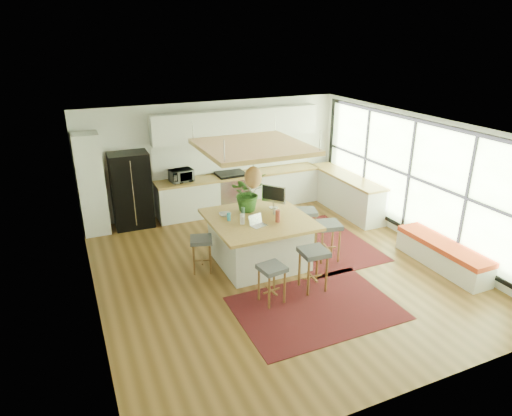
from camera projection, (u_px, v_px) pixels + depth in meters
name	position (u px, v px, depth m)	size (l,w,h in m)	color
floor	(276.00, 269.00, 8.55)	(7.00, 7.00, 0.00)	#573B19
ceiling	(279.00, 128.00, 7.56)	(7.00, 7.00, 0.00)	white
wall_back	(214.00, 157.00, 11.03)	(6.50, 6.50, 0.00)	silver
wall_front	(414.00, 303.00, 5.08)	(6.50, 6.50, 0.00)	silver
wall_left	(87.00, 233.00, 6.83)	(7.00, 7.00, 0.00)	silver
wall_right	(417.00, 180.00, 9.28)	(7.00, 7.00, 0.00)	silver
window_wall	(417.00, 178.00, 9.25)	(0.10, 6.20, 2.60)	black
pantry	(91.00, 184.00, 9.73)	(0.55, 0.60, 2.25)	silver
back_counter_base	(240.00, 192.00, 11.30)	(4.20, 0.60, 0.88)	silver
back_counter_top	(240.00, 175.00, 11.13)	(4.24, 0.64, 0.05)	olive
backsplash	(235.00, 155.00, 11.22)	(4.20, 0.02, 0.80)	white
upper_cabinets	(237.00, 124.00, 10.79)	(4.20, 0.34, 0.70)	silver
range	(231.00, 191.00, 11.19)	(0.76, 0.62, 1.00)	#A5A5AA
right_counter_base	(346.00, 194.00, 11.19)	(0.60, 2.50, 0.88)	silver
right_counter_top	(347.00, 176.00, 11.02)	(0.64, 2.54, 0.05)	olive
window_bench	(442.00, 255.00, 8.55)	(0.52, 2.00, 0.50)	silver
ceiling_panel	(253.00, 162.00, 8.03)	(1.86, 1.86, 0.80)	olive
rug_near	(316.00, 308.00, 7.32)	(2.60, 1.80, 0.01)	black
rug_right	(321.00, 243.00, 9.60)	(1.80, 2.60, 0.01)	black
fridge	(131.00, 188.00, 10.14)	(0.87, 0.68, 1.74)	black
island	(259.00, 240.00, 8.65)	(1.85, 1.85, 0.93)	olive
stool_near_left	(272.00, 283.00, 7.38)	(0.40, 0.40, 0.68)	#404347
stool_near_right	(313.00, 271.00, 7.75)	(0.45, 0.45, 0.77)	#404347
stool_right_front	(327.00, 243.00, 8.79)	(0.46, 0.46, 0.78)	#404347
stool_right_back	(305.00, 226.00, 9.56)	(0.43, 0.43, 0.72)	#404347
stool_left_side	(202.00, 253.00, 8.37)	(0.40, 0.40, 0.67)	#404347
laptop	(259.00, 220.00, 8.08)	(0.28, 0.30, 0.21)	#A5A5AA
monitor	(274.00, 196.00, 8.87)	(0.51, 0.18, 0.48)	#A5A5AA
microwave	(181.00, 174.00, 10.51)	(0.53, 0.29, 0.36)	#A5A5AA
island_plant	(247.00, 196.00, 8.77)	(0.67, 0.74, 0.58)	#1E4C19
island_bowl	(225.00, 215.00, 8.56)	(0.23, 0.23, 0.06)	beige
island_bottle_0	(230.00, 216.00, 8.33)	(0.07, 0.07, 0.19)	#309EC0
island_bottle_1	(242.00, 219.00, 8.17)	(0.07, 0.07, 0.19)	white
island_bottle_2	(278.00, 217.00, 8.29)	(0.07, 0.07, 0.19)	brown
island_bottle_3	(274.00, 210.00, 8.62)	(0.07, 0.07, 0.19)	beige
island_bottle_4	(244.00, 210.00, 8.59)	(0.07, 0.07, 0.19)	#508666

